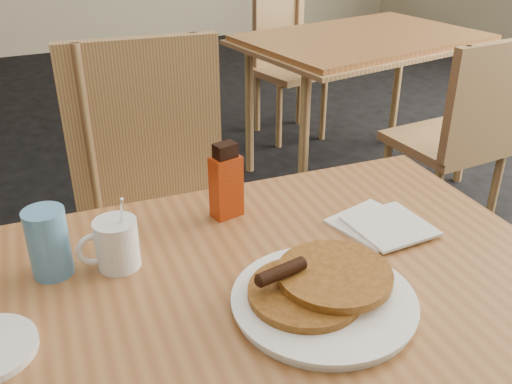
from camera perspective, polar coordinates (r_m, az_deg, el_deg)
main_table at (r=1.03m, az=0.22°, el=-10.95°), size 1.20×0.85×0.75m
neighbor_table at (r=2.90m, az=10.62°, el=14.31°), size 1.25×0.94×0.75m
chair_main_far at (r=1.68m, az=-9.71°, el=0.71°), size 0.50×0.50×1.00m
chair_neighbor_far at (r=3.56m, az=2.90°, el=13.59°), size 0.45×0.45×0.83m
chair_neighbor_near at (r=2.44m, az=20.09°, el=6.11°), size 0.42×0.42×0.88m
pancake_plate at (r=0.95m, az=6.62°, el=-10.16°), size 0.30×0.30×0.07m
coffee_mug at (r=1.05m, az=-13.88°, el=-5.00°), size 0.11×0.08×0.15m
syrup_bottle at (r=1.17m, az=-3.01°, el=0.90°), size 0.07×0.05×0.16m
napkin_stack at (r=1.19m, az=12.48°, el=-3.23°), size 0.18×0.19×0.01m
blue_tumbler at (r=1.06m, az=-20.04°, el=-4.78°), size 0.09×0.09×0.13m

